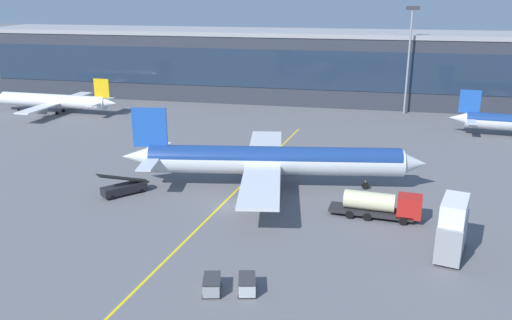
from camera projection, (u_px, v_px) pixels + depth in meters
ground_plane at (230, 207)px, 67.73m from camera, size 700.00×700.00×0.00m
apron_lead_in_line at (226, 200)px, 69.79m from camera, size 8.76×79.58×0.01m
terminal_building at (304, 66)px, 132.51m from camera, size 165.89×19.94×16.94m
main_airliner at (272, 160)px, 73.21m from camera, size 41.84×33.47×11.14m
fuel_tanker at (381, 205)px, 63.75m from camera, size 10.99×3.56×3.25m
catering_lift at (452, 228)px, 54.42m from camera, size 4.03×7.20×6.30m
belt_loader at (124, 188)px, 71.53m from camera, size 5.49×6.11×3.49m
baggage_cart_0 at (212, 285)px, 48.26m from camera, size 2.13×2.93×1.48m
baggage_cart_1 at (247, 284)px, 48.31m from camera, size 2.13×2.93×1.48m
commuter_jet_far at (54, 101)px, 118.91m from camera, size 31.09×24.65×8.20m
apron_light_mast_0 at (409, 52)px, 115.03m from camera, size 2.80×0.50×23.18m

